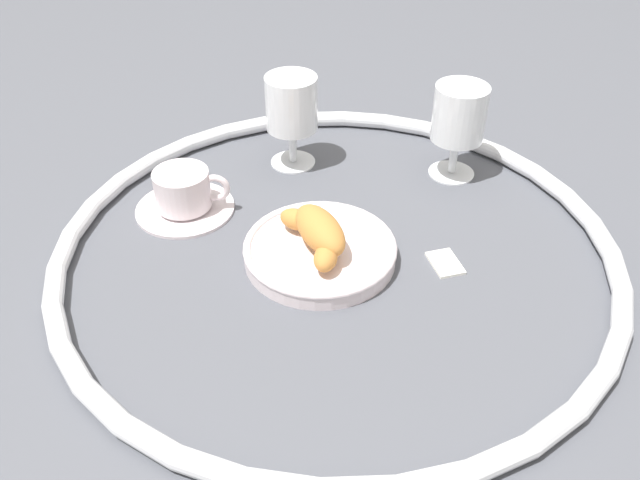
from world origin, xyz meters
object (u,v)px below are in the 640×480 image
(pastry_plate, at_px, (320,251))
(croissant_large, at_px, (318,232))
(coffee_cup_near, at_px, (184,194))
(juice_glass_left, at_px, (459,117))
(juice_glass_right, at_px, (292,108))
(sugar_packet, at_px, (445,262))

(pastry_plate, bearing_deg, croissant_large, 119.20)
(coffee_cup_near, distance_m, juice_glass_left, 0.40)
(juice_glass_left, relative_size, juice_glass_right, 1.00)
(pastry_plate, xyz_separation_m, juice_glass_right, (0.23, 0.06, 0.08))
(sugar_packet, bearing_deg, croissant_large, 70.68)
(croissant_large, xyz_separation_m, coffee_cup_near, (0.10, 0.19, -0.02))
(coffee_cup_near, bearing_deg, sugar_packet, -105.58)
(juice_glass_right, bearing_deg, pastry_plate, -166.50)
(juice_glass_left, height_order, juice_glass_right, same)
(coffee_cup_near, xyz_separation_m, sugar_packet, (-0.10, -0.35, -0.02))
(juice_glass_left, bearing_deg, pastry_plate, 139.12)
(croissant_large, height_order, coffee_cup_near, croissant_large)
(pastry_plate, bearing_deg, sugar_packet, -90.64)
(pastry_plate, distance_m, juice_glass_left, 0.29)
(pastry_plate, distance_m, juice_glass_right, 0.25)
(croissant_large, distance_m, juice_glass_left, 0.29)
(coffee_cup_near, relative_size, sugar_packet, 2.72)
(pastry_plate, distance_m, sugar_packet, 0.16)
(coffee_cup_near, bearing_deg, pastry_plate, -116.45)
(croissant_large, bearing_deg, juice_glass_right, 12.76)
(pastry_plate, distance_m, croissant_large, 0.03)
(juice_glass_left, distance_m, sugar_packet, 0.23)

